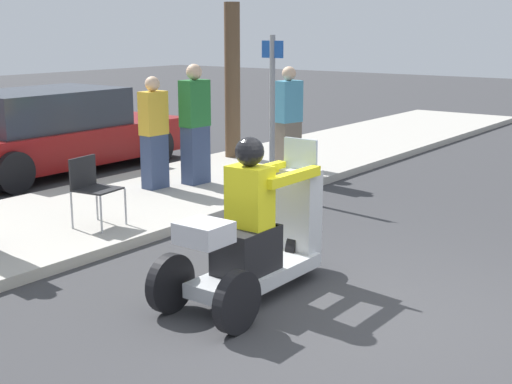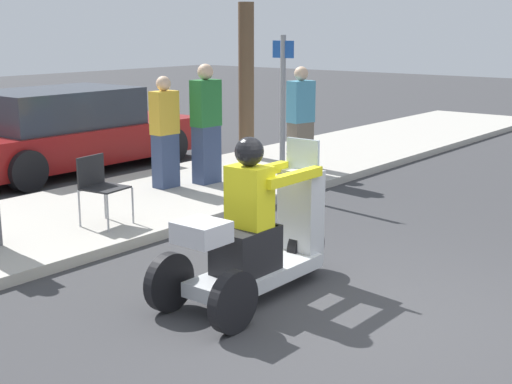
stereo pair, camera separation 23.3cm
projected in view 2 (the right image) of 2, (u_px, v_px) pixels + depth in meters
The scene contains 10 objects.
ground_plane at pixel (381, 326), 5.93m from camera, with size 60.00×60.00×0.00m, color #38383A.
sidewalk_strip at pixel (49, 225), 8.72m from camera, with size 28.00×2.80×0.12m.
motorcycle_trike at pixel (258, 240), 6.49m from camera, with size 2.07×0.83×1.50m.
spectator_end_of_line at pixel (165, 134), 10.34m from camera, with size 0.40×0.25×1.62m.
spectator_with_child at pixel (301, 122), 11.34m from camera, with size 0.45×0.33×1.71m.
spectator_mid_group at pixel (206, 126), 10.62m from camera, with size 0.44×0.28×1.78m.
folding_chair_curbside at pixel (99, 183), 8.44m from camera, with size 0.52×0.52×0.82m.
parked_car_lot_left at pixel (66, 131), 12.27m from camera, with size 4.66×2.11×1.40m.
tree_trunk at pixel (246, 81), 12.71m from camera, with size 0.28×0.28×2.73m.
street_sign at pixel (283, 106), 10.19m from camera, with size 0.08×0.36×2.20m.
Camera 2 is at (-4.95, -2.65, 2.43)m, focal length 50.00 mm.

